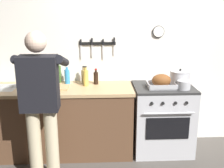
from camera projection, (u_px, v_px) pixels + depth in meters
The scene contains 13 objects.
wall_back at pixel (143, 51), 3.72m from camera, with size 6.00×0.13×2.60m.
counter_block at pixel (54, 120), 3.54m from camera, with size 2.03×0.65×0.90m.
stove at pixel (162, 118), 3.61m from camera, with size 0.76×0.67×0.90m.
person_cook at pixel (41, 100), 2.78m from camera, with size 0.51×0.63×1.66m.
roasting_pan at pixel (161, 82), 3.40m from camera, with size 0.35×0.26×0.18m.
stock_pot at pixel (180, 78), 3.51m from camera, with size 0.26×0.26×0.22m.
saucepan at pixel (184, 85), 3.34m from camera, with size 0.16×0.16×0.11m.
cutting_board at pixel (54, 88), 3.38m from camera, with size 0.36×0.24×0.02m, color tan.
bottle_cooking_oil at pixel (86, 78), 3.47m from camera, with size 0.07×0.07×0.26m.
bottle_soy_sauce at pixel (96, 78), 3.56m from camera, with size 0.06×0.06×0.21m.
bottle_olive_oil at pixel (58, 74), 3.63m from camera, with size 0.08×0.08×0.29m.
bottle_dish_soap at pixel (67, 76), 3.57m from camera, with size 0.07×0.07×0.24m.
bottle_vinegar at pixel (84, 76), 3.60m from camera, with size 0.07×0.07×0.23m.
Camera 1 is at (-0.60, -2.33, 1.86)m, focal length 43.41 mm.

